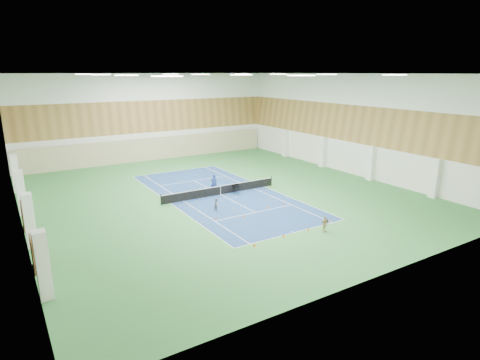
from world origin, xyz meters
name	(u,v)px	position (x,y,z in m)	size (l,w,h in m)	color
ground	(221,195)	(0.00, 0.00, 0.00)	(40.00, 40.00, 0.00)	#317237
room_shell	(220,137)	(0.00, 0.00, 6.00)	(36.00, 40.00, 12.00)	white
wood_cladding	(220,116)	(0.00, 0.00, 8.00)	(36.00, 40.00, 8.00)	olive
ceiling_light_grid	(219,75)	(0.00, 0.00, 11.92)	(21.40, 25.40, 0.06)	white
court_surface	(221,195)	(0.00, 0.00, 0.01)	(10.97, 23.77, 0.01)	navy
tennis_balls_scatter	(221,194)	(0.00, 0.00, 0.05)	(10.57, 22.77, 0.07)	yellow
tennis_net	(221,189)	(0.00, 0.00, 0.55)	(12.80, 0.10, 1.10)	black
back_curtain	(153,149)	(0.00, 19.75, 1.60)	(35.40, 0.16, 3.20)	#C6B793
door_left_a	(32,254)	(-17.92, -8.00, 1.10)	(0.08, 1.80, 2.20)	#593319
door_left_b	(23,216)	(-17.92, 0.00, 1.10)	(0.08, 1.80, 2.20)	#593319
coach	(214,183)	(-0.08, 1.31, 0.94)	(0.69, 0.45, 1.89)	navy
child_court	(217,204)	(-2.66, -4.13, 0.60)	(0.58, 0.45, 1.20)	gray
child_apron	(325,224)	(2.13, -12.98, 0.65)	(0.76, 0.32, 1.30)	tan
ball_cart	(236,189)	(1.47, -0.60, 0.50)	(0.57, 0.57, 0.99)	black
cone_svc_a	(216,218)	(-3.77, -6.04, 0.10)	(0.17, 0.17, 0.19)	#E3590B
cone_svc_b	(243,216)	(-1.51, -6.78, 0.11)	(0.19, 0.19, 0.21)	orange
cone_svc_c	(268,207)	(1.70, -6.04, 0.11)	(0.21, 0.21, 0.23)	orange
cone_svc_d	(283,203)	(3.57, -5.81, 0.10)	(0.19, 0.19, 0.21)	#E2470B
cone_base_a	(254,245)	(-4.04, -12.34, 0.12)	(0.22, 0.22, 0.24)	#FF560D
cone_base_b	(284,235)	(-1.19, -12.10, 0.12)	(0.23, 0.23, 0.25)	orange
cone_base_c	(308,229)	(1.25, -12.10, 0.10)	(0.19, 0.19, 0.21)	orange
cone_base_d	(330,220)	(4.15, -11.56, 0.10)	(0.18, 0.18, 0.20)	#F4560C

